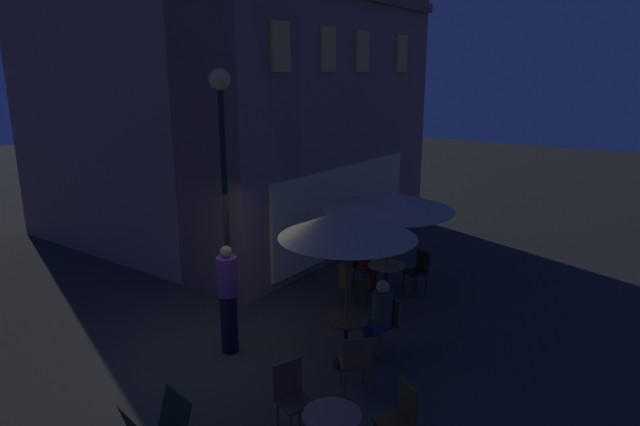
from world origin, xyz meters
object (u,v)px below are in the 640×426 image
object	(u,v)px
cafe_chair_3	(363,263)
patron_standing_2	(228,299)
patio_umbrella_0	(348,224)
cafe_chair_1	(386,320)
patron_seated_1	(367,258)
cafe_chair_4	(349,283)
street_lamp_near_corner	(223,149)
cafe_chair_0	(356,359)
cafe_table_0	(346,333)
patron_seated_0	(380,313)
cafe_chair_2	(419,268)
cafe_table_1	(386,274)
cafe_chair_5	(400,413)
patio_umbrella_1	(388,201)
cafe_chair_6	(291,392)

from	to	relation	value
cafe_chair_3	patron_standing_2	size ratio (longest dim) A/B	0.49
patio_umbrella_0	cafe_chair_1	bearing A→B (deg)	-19.96
cafe_chair_3	patron_seated_1	size ratio (longest dim) A/B	0.70
patron_seated_1	cafe_chair_1	bearing A→B (deg)	-27.53
cafe_chair_4	street_lamp_near_corner	bearing A→B (deg)	173.15
cafe_chair_0	cafe_chair_3	xyz separation A→B (m)	(3.51, 2.00, -0.02)
cafe_table_0	cafe_chair_4	size ratio (longest dim) A/B	0.88
cafe_chair_3	patron_seated_0	world-z (taller)	patron_seated_0
cafe_chair_1	patron_seated_0	distance (m)	0.22
cafe_chair_0	cafe_chair_2	bearing A→B (deg)	-29.98
cafe_table_1	cafe_chair_0	distance (m)	3.40
patio_umbrella_0	cafe_chair_4	world-z (taller)	patio_umbrella_0
patio_umbrella_0	cafe_chair_1	world-z (taller)	patio_umbrella_0
street_lamp_near_corner	cafe_table_0	distance (m)	3.59
cafe_table_1	cafe_chair_3	world-z (taller)	cafe_chair_3
cafe_chair_5	cafe_chair_0	bearing A→B (deg)	-91.79
patio_umbrella_0	patio_umbrella_1	world-z (taller)	patio_umbrella_0
cafe_chair_5	cafe_chair_6	bearing A→B (deg)	-38.50
cafe_table_0	cafe_chair_2	size ratio (longest dim) A/B	0.85
cafe_chair_3	patio_umbrella_0	bearing A→B (deg)	-38.72
cafe_chair_6	cafe_chair_1	bearing A→B (deg)	111.51
patron_seated_1	street_lamp_near_corner	bearing A→B (deg)	-84.01
patron_seated_0	cafe_chair_2	bearing A→B (deg)	-148.28
cafe_chair_1	cafe_chair_3	xyz separation A→B (m)	(2.14, 1.74, -0.01)
patron_seated_1	cafe_table_1	bearing A→B (deg)	-0.00
cafe_chair_0	cafe_chair_3	distance (m)	4.04
cafe_table_1	cafe_chair_6	world-z (taller)	cafe_chair_6
cafe_table_0	cafe_chair_3	distance (m)	3.26
cafe_chair_0	patron_seated_1	size ratio (longest dim) A/B	0.72
cafe_chair_2	cafe_chair_4	xyz separation A→B (m)	(-1.48, 0.77, -0.03)
cafe_chair_2	cafe_chair_5	bearing A→B (deg)	51.47
patio_umbrella_0	cafe_chair_0	size ratio (longest dim) A/B	2.77
patio_umbrella_1	cafe_chair_3	bearing A→B (deg)	65.21
cafe_chair_6	street_lamp_near_corner	bearing A→B (deg)	168.97
cafe_chair_3	cafe_chair_6	size ratio (longest dim) A/B	0.91
cafe_table_0	cafe_chair_4	distance (m)	2.09
street_lamp_near_corner	cafe_table_0	size ratio (longest dim) A/B	5.76
cafe_chair_4	patron_standing_2	size ratio (longest dim) A/B	0.49
cafe_chair_1	patio_umbrella_1	bearing A→B (deg)	-131.35
patron_seated_1	cafe_chair_4	bearing A→B (deg)	-52.34
cafe_table_1	patio_umbrella_0	size ratio (longest dim) A/B	0.30
cafe_chair_4	patron_standing_2	world-z (taller)	patron_standing_2
cafe_table_1	cafe_chair_3	bearing A→B (deg)	65.21
cafe_chair_0	cafe_chair_6	size ratio (longest dim) A/B	0.94
cafe_chair_6	patron_standing_2	distance (m)	2.42
cafe_chair_0	cafe_chair_5	size ratio (longest dim) A/B	0.96
cafe_chair_0	patron_seated_0	size ratio (longest dim) A/B	0.73
street_lamp_near_corner	cafe_chair_0	bearing A→B (deg)	-98.46
cafe_chair_1	cafe_chair_5	distance (m)	2.55
street_lamp_near_corner	cafe_chair_6	xyz separation A→B (m)	(-1.64, -2.69, -2.66)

